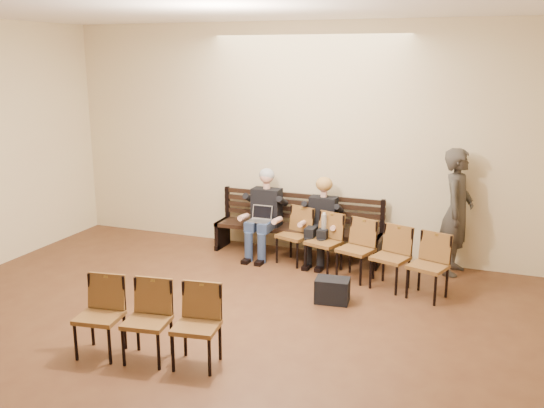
# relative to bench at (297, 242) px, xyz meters

# --- Properties ---
(room_walls) EXTENTS (8.02, 10.01, 3.51)m
(room_walls) POSITION_rel_bench_xyz_m (0.05, -3.86, 2.31)
(room_walls) COLOR beige
(room_walls) RESTS_ON ground
(bench) EXTENTS (2.60, 0.90, 0.45)m
(bench) POSITION_rel_bench_xyz_m (0.00, 0.00, 0.00)
(bench) COLOR black
(bench) RESTS_ON ground
(seated_man) EXTENTS (0.54, 0.75, 1.31)m
(seated_man) POSITION_rel_bench_xyz_m (-0.49, -0.12, 0.43)
(seated_man) COLOR black
(seated_man) RESTS_ON ground
(seated_woman) EXTENTS (0.49, 0.68, 1.15)m
(seated_woman) POSITION_rel_bench_xyz_m (0.42, -0.12, 0.35)
(seated_woman) COLOR black
(seated_woman) RESTS_ON ground
(laptop) EXTENTS (0.36, 0.31, 0.23)m
(laptop) POSITION_rel_bench_xyz_m (-0.48, -0.34, 0.34)
(laptop) COLOR #B9B8BD
(laptop) RESTS_ON bench
(water_bottle) EXTENTS (0.09, 0.09, 0.25)m
(water_bottle) POSITION_rel_bench_xyz_m (0.52, -0.33, 0.35)
(water_bottle) COLOR silver
(water_bottle) RESTS_ON bench
(bag) EXTENTS (0.45, 0.33, 0.31)m
(bag) POSITION_rel_bench_xyz_m (0.99, -1.54, -0.07)
(bag) COLOR black
(bag) RESTS_ON ground
(passerby) EXTENTS (0.60, 0.81, 2.05)m
(passerby) POSITION_rel_bench_xyz_m (2.31, 0.10, 0.80)
(passerby) COLOR #332F2A
(passerby) RESTS_ON ground
(chair_row_front) EXTENTS (2.57, 1.23, 0.83)m
(chair_row_front) POSITION_rel_bench_xyz_m (1.07, -0.65, 0.19)
(chair_row_front) COLOR brown
(chair_row_front) RESTS_ON ground
(chair_row_back) EXTENTS (1.52, 0.65, 0.82)m
(chair_row_back) POSITION_rel_bench_xyz_m (-0.35, -3.64, 0.18)
(chair_row_back) COLOR brown
(chair_row_back) RESTS_ON ground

